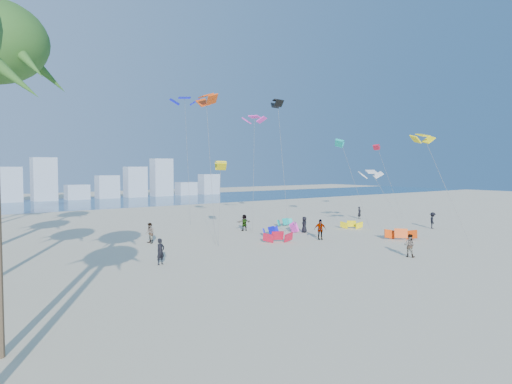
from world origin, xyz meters
TOP-DOWN VIEW (x-y plane):
  - ground at (0.00, 0.00)m, footprint 220.00×220.00m
  - ocean at (0.00, 72.00)m, footprint 220.00×220.00m
  - kitesurfer_near at (-7.28, 13.16)m, footprint 0.75×0.61m
  - kitesurfer_mid at (8.60, 4.61)m, footprint 0.88×0.99m
  - kitesurfers_far at (10.99, 18.77)m, footprint 30.24×11.94m
  - grounded_kites at (11.53, 17.21)m, footprint 14.98×16.07m
  - flying_kites at (11.27, 23.46)m, footprint 33.78×32.95m
  - distant_skyline at (-1.19, 82.00)m, footprint 85.00×3.00m

SIDE VIEW (x-z plane):
  - ground at x=0.00m, z-range 0.00..0.00m
  - ocean at x=0.00m, z-range 0.01..0.01m
  - grounded_kites at x=11.53m, z-range -0.04..0.89m
  - kitesurfer_mid at x=8.60m, z-range 0.00..1.70m
  - kitesurfers_far at x=10.99m, z-range -0.07..1.81m
  - kitesurfer_near at x=-7.28m, z-range 0.00..1.79m
  - distant_skyline at x=-1.19m, z-range -1.11..7.29m
  - flying_kites at x=11.27m, z-range 3.31..18.99m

